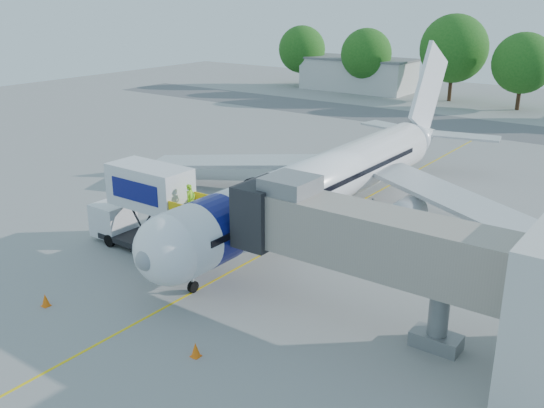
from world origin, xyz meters
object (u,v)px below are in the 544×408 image
Objects in this scene: jet_bridge at (351,236)px; aircraft at (328,180)px; catering_hiloader at (144,208)px; ground_tug at (124,383)px.

aircraft is at bearing 125.70° from jet_bridge.
jet_bridge is 14.34m from catering_hiloader.
jet_bridge is at bearing 78.76° from ground_tug.
ground_tug is at bearing -46.05° from catering_hiloader.
aircraft is 2.71× the size of jet_bridge.
catering_hiloader is 14.97m from ground_tug.
aircraft is 13.77m from jet_bridge.
jet_bridge is 1.64× the size of catering_hiloader.
catering_hiloader is (-6.26, -11.12, -0.19)m from aircraft.
catering_hiloader is 2.48× the size of ground_tug.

